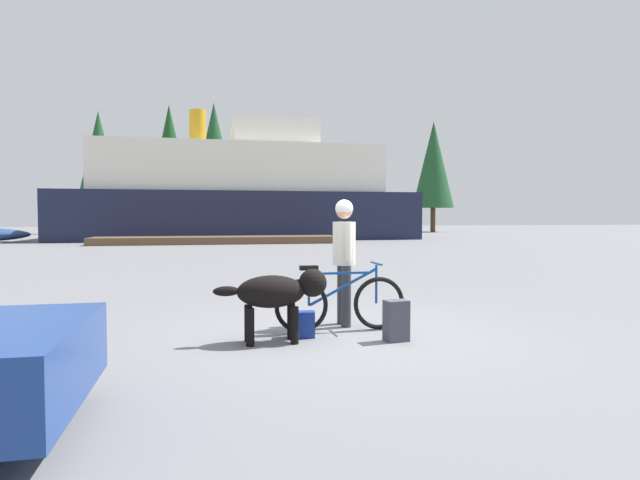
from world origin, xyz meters
name	(u,v)px	position (x,y,z in m)	size (l,w,h in m)	color
ground_plane	(344,334)	(0.00, 0.00, 0.00)	(160.00, 160.00, 0.00)	slate
bicycle	(340,302)	(-0.01, 0.18, 0.39)	(1.78, 0.44, 0.91)	black
person_cyclist	(344,249)	(0.14, 0.53, 1.07)	(0.32, 0.53, 1.77)	#333338
dog	(278,293)	(-0.90, -0.27, 0.61)	(1.38, 0.46, 0.89)	black
backpack	(396,321)	(0.53, -0.52, 0.25)	(0.28, 0.20, 0.50)	#3F3F4C
handbag_pannier	(302,324)	(-0.57, -0.07, 0.17)	(0.32, 0.18, 0.33)	navy
dock_pier	(218,240)	(-1.07, 24.16, 0.20)	(13.71, 2.70, 0.40)	brown
ferry_boat	(242,194)	(0.73, 30.74, 3.09)	(23.65, 8.02, 8.76)	#191E38
pine_tree_far_left	(99,156)	(-11.12, 44.80, 7.00)	(3.72, 3.72, 11.08)	#4C331E
pine_tree_center	(214,152)	(-0.87, 45.51, 7.72)	(4.20, 4.20, 12.42)	#4C331E
pine_tree_far_right	(433,165)	(20.75, 43.49, 6.77)	(4.11, 4.11, 11.13)	#4C331E
pine_tree_mid_back	(169,156)	(-5.15, 48.00, 7.55)	(4.29, 4.29, 12.54)	#4C331E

